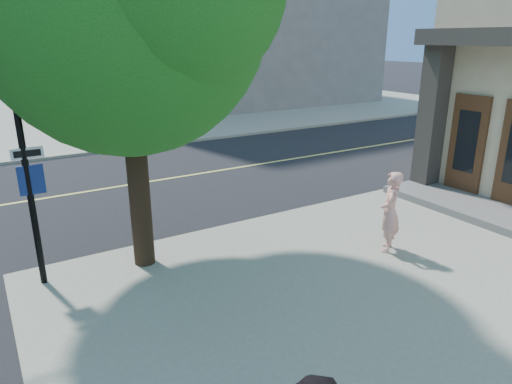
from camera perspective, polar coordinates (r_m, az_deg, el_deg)
ground at (r=9.77m, az=-22.72°, el=-8.53°), size 140.00×140.00×0.00m
road_ew at (r=13.95m, az=-25.85°, el=-0.95°), size 140.00×9.00×0.01m
sidewalk_ne at (r=33.81m, az=-5.96°, el=11.31°), size 29.00×25.00×0.12m
man_on_phone at (r=9.51m, az=16.16°, el=-2.36°), size 0.71×0.67×1.63m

